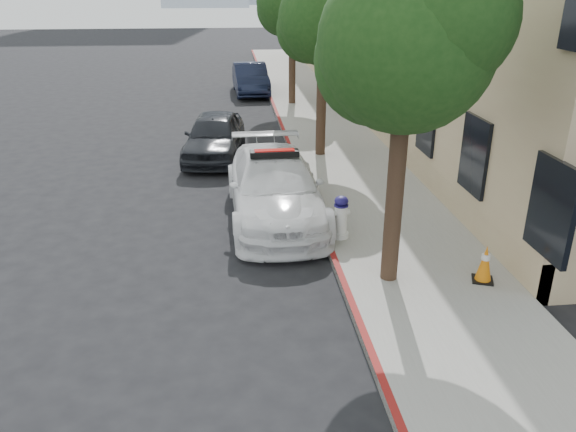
% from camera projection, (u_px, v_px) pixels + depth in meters
% --- Properties ---
extents(ground, '(120.00, 120.00, 0.00)m').
position_uv_depth(ground, '(229.00, 245.00, 11.86)').
color(ground, black).
rests_on(ground, ground).
extents(sidewalk, '(3.20, 50.00, 0.15)m').
position_uv_depth(sidewalk, '(322.00, 125.00, 21.34)').
color(sidewalk, gray).
rests_on(sidewalk, ground).
extents(curb_strip, '(0.12, 50.00, 0.15)m').
position_uv_depth(curb_strip, '(282.00, 126.00, 21.20)').
color(curb_strip, maroon).
rests_on(curb_strip, ground).
extents(tree_near, '(2.92, 2.82, 5.62)m').
position_uv_depth(tree_near, '(409.00, 42.00, 8.64)').
color(tree_near, black).
rests_on(tree_near, sidewalk).
extents(tree_mid, '(2.77, 2.64, 5.43)m').
position_uv_depth(tree_mid, '(324.00, 18.00, 16.02)').
color(tree_mid, black).
rests_on(tree_mid, sidewalk).
extents(tree_far, '(3.10, 3.00, 5.81)m').
position_uv_depth(tree_far, '(293.00, 1.00, 23.27)').
color(tree_far, black).
rests_on(tree_far, sidewalk).
extents(police_car, '(2.21, 5.21, 1.65)m').
position_uv_depth(police_car, '(275.00, 187.00, 12.94)').
color(police_car, white).
rests_on(police_car, ground).
extents(parked_car_mid, '(2.16, 4.30, 1.41)m').
position_uv_depth(parked_car_mid, '(215.00, 136.00, 17.42)').
color(parked_car_mid, black).
rests_on(parked_car_mid, ground).
extents(parked_car_far, '(1.76, 4.49, 1.46)m').
position_uv_depth(parked_car_far, '(250.00, 79.00, 27.44)').
color(parked_car_far, black).
rests_on(parked_car_far, ground).
extents(fire_hydrant, '(0.39, 0.36, 0.92)m').
position_uv_depth(fire_hydrant, '(341.00, 217.00, 11.68)').
color(fire_hydrant, white).
rests_on(fire_hydrant, sidewalk).
extents(traffic_cone, '(0.47, 0.47, 0.70)m').
position_uv_depth(traffic_cone, '(485.00, 264.00, 10.00)').
color(traffic_cone, black).
rests_on(traffic_cone, sidewalk).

